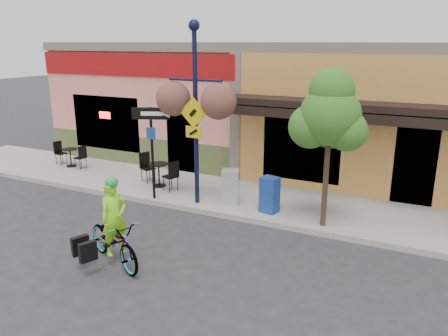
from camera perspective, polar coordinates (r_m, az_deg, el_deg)
name	(u,v)px	position (r m, az deg, el deg)	size (l,w,h in m)	color
ground	(215,225)	(11.27, -1.12, -7.49)	(90.00, 90.00, 0.00)	#2D2D30
sidewalk	(246,198)	(12.93, 2.89, -3.97)	(24.00, 3.00, 0.15)	#9E9B93
curb	(225,215)	(11.69, 0.10, -6.18)	(24.00, 0.12, 0.15)	#A8A59E
building	(302,102)	(17.49, 10.11, 8.47)	(18.20, 8.20, 4.50)	#F68479
bicycle	(114,241)	(9.54, -14.17, -9.21)	(0.68, 1.96, 1.03)	maroon
cyclist_rider	(115,229)	(9.40, -14.05, -7.74)	(0.58, 0.38, 1.59)	#9BFF1A
lamp_post	(196,116)	(11.78, -3.72, 6.82)	(1.57, 0.63, 4.93)	#111437
one_way_sign	(152,154)	(12.47, -9.33, 1.82)	(1.02, 0.22, 2.65)	black
cafe_set_left	(70,155)	(16.75, -19.44, 1.63)	(1.43, 0.72, 0.86)	black
cafe_set_right	(159,171)	(13.75, -8.52, -0.44)	(1.61, 0.81, 0.97)	black
newspaper_box_blue	(270,195)	(11.61, 5.97, -3.49)	(0.43, 0.39, 0.97)	navy
newspaper_box_grey	(230,187)	(12.14, 0.82, -2.47)	(0.46, 0.42, 0.98)	#A3A3A3
street_tree	(328,149)	(10.57, 13.40, 2.39)	(1.51, 1.51, 3.87)	#3D7A26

